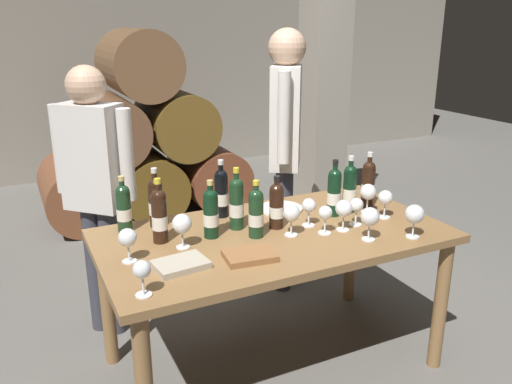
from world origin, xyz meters
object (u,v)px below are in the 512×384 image
Objects in this scene: tasting_notebook at (181,264)px; sommelier_presenting at (285,138)px; wine_bottle_4 at (124,207)px; wine_bottle_7 at (156,202)px; wine_glass_0 at (292,214)px; wine_glass_1 at (309,207)px; wine_glass_10 at (182,224)px; wine_bottle_3 at (237,203)px; wine_bottle_6 at (350,188)px; wine_bottle_1 at (276,205)px; wine_glass_5 at (325,214)px; wine_bottle_0 at (256,213)px; wine_glass_2 at (344,209)px; wine_glass_8 at (128,239)px; wine_bottle_10 at (221,192)px; wine_glass_4 at (415,215)px; wine_glass_3 at (368,193)px; wine_bottle_9 at (211,213)px; wine_glass_9 at (357,206)px; serving_plate at (281,209)px; taster_seated_left at (95,181)px; wine_glass_7 at (385,198)px; wine_glass_6 at (142,271)px; wine_bottle_2 at (159,215)px; dining_table at (273,249)px; wine_bottle_8 at (334,192)px; wine_bottle_5 at (368,183)px; leather_ledger at (250,256)px.

tasting_notebook is 1.39m from sommelier_presenting.
wine_bottle_4 is 0.93× the size of wine_bottle_7.
wine_glass_0 reaches higher than wine_glass_1.
wine_bottle_3 is at bearing 18.86° from wine_glass_10.
wine_bottle_6 is 1.02× the size of wine_bottle_7.
wine_glass_5 is (0.18, -0.17, -0.02)m from wine_bottle_1.
wine_bottle_0 is 0.15m from wine_bottle_1.
wine_bottle_3 is 1.43× the size of tasting_notebook.
wine_glass_10 is at bearing -176.51° from wine_bottle_1.
wine_bottle_3 is 1.92× the size of wine_glass_10.
wine_glass_2 reaches higher than wine_glass_8.
wine_bottle_10 is 0.43m from wine_glass_10.
wine_glass_4 is 1.15× the size of wine_glass_5.
wine_glass_3 is (0.27, 0.16, 0.00)m from wine_glass_2.
wine_bottle_9 reaches higher than wine_glass_9.
wine_bottle_7 is 1.27× the size of serving_plate.
wine_glass_4 reaches higher than wine_glass_2.
wine_bottle_7 is 1.39× the size of tasting_notebook.
wine_glass_2 is 1.35m from taster_seated_left.
wine_glass_7 is 0.09× the size of sommelier_presenting.
wine_bottle_6 reaches higher than wine_glass_2.
wine_glass_7 is at bearing -15.04° from wine_bottle_3.
wine_glass_6 is at bearing -168.25° from wine_glass_9.
wine_bottle_0 is at bearing 160.82° from wine_glass_5.
wine_bottle_7 is (0.16, -0.01, 0.01)m from wine_bottle_4.
wine_bottle_2 is 1.02× the size of wine_bottle_7.
wine_glass_9 is 0.60× the size of serving_plate.
wine_bottle_10 is at bearing 152.77° from wine_glass_7.
wine_bottle_10 reaches higher than serving_plate.
wine_glass_6 is at bearing -136.33° from wine_bottle_9.
dining_table is 0.62m from wine_glass_3.
wine_bottle_1 is 0.89× the size of wine_bottle_8.
wine_bottle_5 reaches higher than wine_bottle_1.
wine_bottle_6 is at bearing -87.00° from sommelier_presenting.
wine_bottle_5 is at bearing 80.87° from wine_glass_4.
wine_glass_3 is (0.88, -0.05, -0.01)m from wine_bottle_9.
wine_bottle_1 is 0.12m from wine_glass_0.
wine_glass_1 is 0.92m from wine_glass_8.
wine_bottle_6 is at bearing -3.59° from wine_bottle_3.
wine_glass_2 is at bearing -25.36° from wine_bottle_4.
wine_glass_9 is at bearing -23.20° from wine_glass_1.
wine_glass_0 is (0.71, -0.41, -0.01)m from wine_bottle_4.
wine_glass_6 is at bearing -160.04° from wine_bottle_8.
wine_bottle_9 reaches higher than leather_ledger.
wine_bottle_1 is at bearing -22.34° from wine_bottle_4.
taster_seated_left is at bearing 141.95° from wine_glass_1.
taster_seated_left reaches higher than wine_bottle_7.
wine_bottle_8 is (0.36, 0.02, 0.01)m from wine_bottle_1.
wine_bottle_4 reaches higher than serving_plate.
wine_bottle_6 is 0.20× the size of taster_seated_left.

